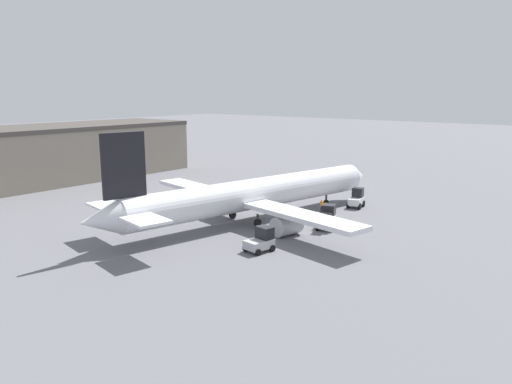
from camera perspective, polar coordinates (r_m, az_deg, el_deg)
The scene contains 7 objects.
ground_plane at distance 60.42m, azimuth 0.00°, elevation -3.20°, with size 400.00×400.00×0.00m, color slate.
terminal_building at distance 89.74m, azimuth -26.21°, elevation 3.55°, with size 63.15×15.63×9.47m.
airplane at distance 59.05m, azimuth -0.75°, elevation -0.36°, with size 41.73×34.32×11.46m.
ground_crew_worker at distance 64.16m, azimuth 7.51°, elevation -1.55°, with size 0.39×0.39×1.78m.
baggage_tug at distance 68.03m, azimuth 11.42°, elevation -0.77°, with size 2.96×2.28×2.56m.
belt_loader_truck at distance 57.24m, azimuth 8.16°, elevation -2.92°, with size 3.73×2.87×2.58m.
pushback_tug at distance 48.74m, azimuth 0.56°, elevation -5.55°, with size 2.96×2.46×2.34m.
Camera 1 is at (-45.67, -36.45, 15.38)m, focal length 35.00 mm.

